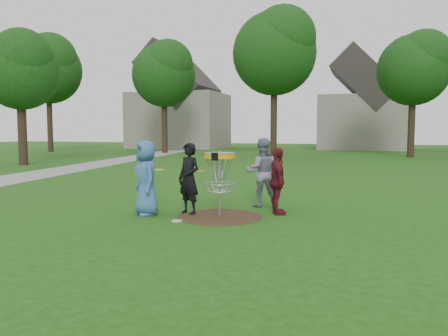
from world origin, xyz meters
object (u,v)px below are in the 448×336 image
(player_black, at_px, (189,179))
(player_grey, at_px, (262,172))
(player_blue, at_px, (146,178))
(player_maroon, at_px, (278,181))
(disc_golf_basket, at_px, (220,168))

(player_black, bearing_deg, player_grey, 70.18)
(player_blue, bearing_deg, player_maroon, 63.51)
(player_black, height_order, player_maroon, player_black)
(player_grey, bearing_deg, player_blue, 22.04)
(player_blue, distance_m, disc_golf_basket, 1.60)
(player_black, height_order, player_grey, player_grey)
(player_blue, bearing_deg, player_grey, 84.28)
(player_grey, bearing_deg, disc_golf_basket, 51.88)
(player_black, distance_m, player_maroon, 1.90)
(disc_golf_basket, bearing_deg, player_black, 171.60)
(player_black, bearing_deg, player_maroon, 39.58)
(player_blue, distance_m, player_black, 0.90)
(player_grey, bearing_deg, player_maroon, 104.71)
(player_grey, distance_m, disc_golf_basket, 1.60)
(player_maroon, bearing_deg, player_blue, 86.40)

